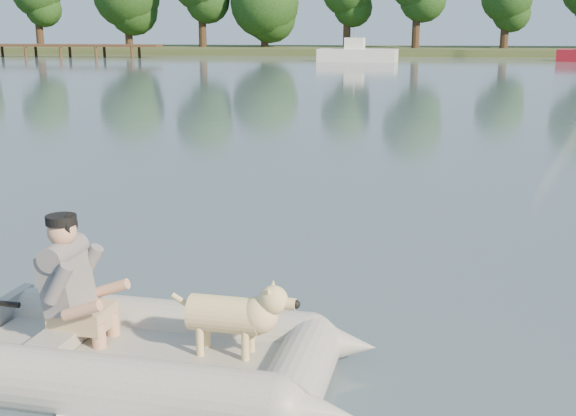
# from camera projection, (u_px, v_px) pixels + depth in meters

# --- Properties ---
(water) EXTENTS (160.00, 160.00, 0.00)m
(water) POSITION_uv_depth(u_px,v_px,m) (250.00, 344.00, 6.24)
(water) COLOR slate
(water) RESTS_ON ground
(shore_bank) EXTENTS (160.00, 12.00, 0.70)m
(shore_bank) POSITION_uv_depth(u_px,v_px,m) (373.00, 51.00, 65.73)
(shore_bank) COLOR #47512D
(shore_bank) RESTS_ON water
(dock) EXTENTS (18.00, 2.00, 1.04)m
(dock) POSITION_uv_depth(u_px,v_px,m) (54.00, 51.00, 59.34)
(dock) COLOR #4C331E
(dock) RESTS_ON water
(dinghy) EXTENTS (4.68, 3.33, 1.34)m
(dinghy) POSITION_uv_depth(u_px,v_px,m) (146.00, 307.00, 5.55)
(dinghy) COLOR gray
(dinghy) RESTS_ON water
(man) EXTENTS (0.75, 0.66, 1.04)m
(man) POSITION_uv_depth(u_px,v_px,m) (68.00, 276.00, 5.70)
(man) COLOR slate
(man) RESTS_ON dinghy
(dog) EXTENTS (0.92, 0.40, 0.60)m
(dog) POSITION_uv_depth(u_px,v_px,m) (225.00, 320.00, 5.48)
(dog) COLOR tan
(dog) RESTS_ON dinghy
(motorboat) EXTENTS (6.12, 3.00, 2.49)m
(motorboat) POSITION_uv_depth(u_px,v_px,m) (358.00, 46.00, 52.13)
(motorboat) COLOR white
(motorboat) RESTS_ON water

